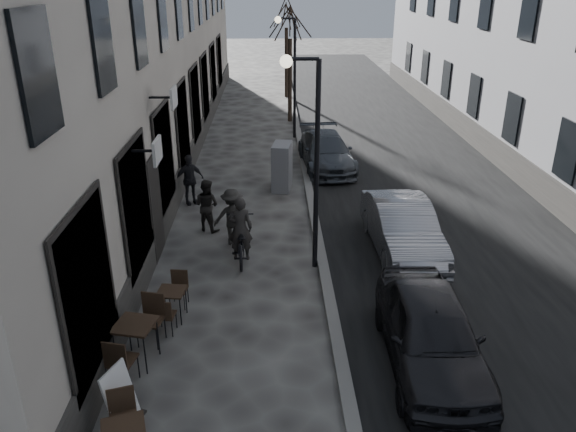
{
  "coord_description": "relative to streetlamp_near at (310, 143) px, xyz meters",
  "views": [
    {
      "loc": [
        -1.05,
        -6.26,
        6.65
      ],
      "look_at": [
        -0.69,
        4.98,
        1.8
      ],
      "focal_mm": 35.0,
      "sensor_mm": 36.0,
      "label": 1
    }
  ],
  "objects": [
    {
      "name": "road",
      "position": [
        4.02,
        10.0,
        -3.16
      ],
      "size": [
        7.3,
        60.0,
        0.0
      ],
      "primitive_type": "cube",
      "color": "black",
      "rests_on": "ground"
    },
    {
      "name": "tree_far",
      "position": [
        0.07,
        21.0,
        1.5
      ],
      "size": [
        2.4,
        2.4,
        5.7
      ],
      "color": "black",
      "rests_on": "ground"
    },
    {
      "name": "pedestrian_near",
      "position": [
        -2.68,
        2.25,
        -2.41
      ],
      "size": [
        0.92,
        0.86,
        1.5
      ],
      "primitive_type": "imported",
      "rotation": [
        0.0,
        0.0,
        2.62
      ],
      "color": "black",
      "rests_on": "ground"
    },
    {
      "name": "bistro_set_b",
      "position": [
        -3.38,
        -3.64,
        -2.65
      ],
      "size": [
        0.83,
        1.75,
        1.0
      ],
      "rotation": [
        0.0,
        0.0,
        -0.22
      ],
      "color": "black",
      "rests_on": "ground"
    },
    {
      "name": "sign_board",
      "position": [
        -3.29,
        -5.18,
        -2.74
      ],
      "size": [
        0.56,
        0.67,
        1.04
      ],
      "rotation": [
        0.0,
        0.0,
        -0.39
      ],
      "color": "black",
      "rests_on": "ground"
    },
    {
      "name": "car_mid",
      "position": [
        2.47,
        0.74,
        -2.48
      ],
      "size": [
        1.56,
        4.15,
        1.35
      ],
      "primitive_type": "imported",
      "rotation": [
        0.0,
        0.0,
        0.03
      ],
      "color": "gray",
      "rests_on": "ground"
    },
    {
      "name": "car_far",
      "position": [
        1.17,
        7.72,
        -2.54
      ],
      "size": [
        2.07,
        4.42,
        1.25
      ],
      "primitive_type": "imported",
      "rotation": [
        0.0,
        0.0,
        0.08
      ],
      "color": "#3E4349",
      "rests_on": "ground"
    },
    {
      "name": "streetlamp_far",
      "position": [
        0.0,
        12.0,
        0.0
      ],
      "size": [
        0.9,
        0.28,
        5.09
      ],
      "color": "black",
      "rests_on": "ground"
    },
    {
      "name": "car_near",
      "position": [
        1.98,
        -3.84,
        -2.47
      ],
      "size": [
        1.76,
        4.1,
        1.38
      ],
      "primitive_type": "imported",
      "rotation": [
        0.0,
        0.0,
        -0.03
      ],
      "color": "black",
      "rests_on": "ground"
    },
    {
      "name": "pedestrian_far",
      "position": [
        -3.43,
        4.26,
        -2.36
      ],
      "size": [
        1.01,
        0.79,
        1.59
      ],
      "primitive_type": "imported",
      "rotation": [
        0.0,
        0.0,
        0.5
      ],
      "color": "black",
      "rests_on": "ground"
    },
    {
      "name": "cyclist_rider",
      "position": [
        -1.67,
        0.47,
        -2.32
      ],
      "size": [
        0.63,
        0.42,
        1.68
      ],
      "primitive_type": "imported",
      "rotation": [
        0.0,
        0.0,
        3.18
      ],
      "color": "#2A2725",
      "rests_on": "ground"
    },
    {
      "name": "utility_cabinet",
      "position": [
        -0.52,
        5.49,
        -2.38
      ],
      "size": [
        0.74,
        1.12,
        1.56
      ],
      "primitive_type": "cube",
      "rotation": [
        0.0,
        0.0,
        -0.16
      ],
      "color": "slate",
      "rests_on": "ground"
    },
    {
      "name": "streetlamp_near",
      "position": [
        0.0,
        0.0,
        0.0
      ],
      "size": [
        0.9,
        0.28,
        5.09
      ],
      "color": "black",
      "rests_on": "ground"
    },
    {
      "name": "tree_near",
      "position": [
        0.07,
        15.0,
        1.5
      ],
      "size": [
        2.4,
        2.4,
        5.7
      ],
      "color": "black",
      "rests_on": "ground"
    },
    {
      "name": "kerb",
      "position": [
        0.37,
        10.0,
        -3.1
      ],
      "size": [
        0.25,
        60.0,
        0.12
      ],
      "primitive_type": "cube",
      "color": "slate",
      "rests_on": "ground"
    },
    {
      "name": "pedestrian_mid",
      "position": [
        -1.92,
        1.36,
        -2.39
      ],
      "size": [
        1.02,
        0.6,
        1.55
      ],
      "primitive_type": "imported",
      "rotation": [
        0.0,
        0.0,
        3.11
      ],
      "color": "#2A2825",
      "rests_on": "ground"
    },
    {
      "name": "bicycle",
      "position": [
        -1.67,
        0.47,
        -2.65
      ],
      "size": [
        0.75,
        1.97,
        1.02
      ],
      "primitive_type": "imported",
      "rotation": [
        0.0,
        0.0,
        3.18
      ],
      "color": "black",
      "rests_on": "ground"
    },
    {
      "name": "bistro_set_c",
      "position": [
        -2.97,
        -2.21,
        -2.75
      ],
      "size": [
        0.61,
        1.38,
        0.8
      ],
      "rotation": [
        0.0,
        0.0,
        -0.11
      ],
      "color": "black",
      "rests_on": "ground"
    }
  ]
}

